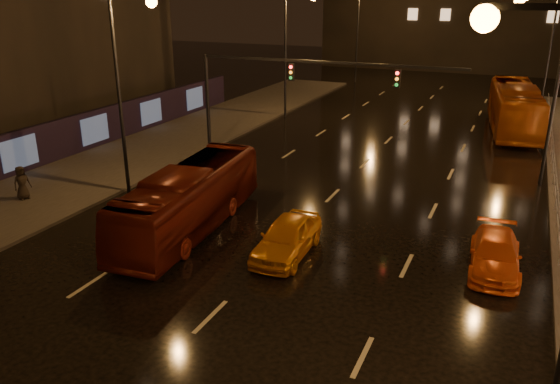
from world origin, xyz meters
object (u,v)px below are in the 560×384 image
object	(u,v)px
bus_curb	(514,108)
pedestrian_c	(22,183)
bus_red	(190,199)
taxi_far	(495,254)
taxi_near	(287,237)

from	to	relation	value
bus_curb	pedestrian_c	bearing A→B (deg)	-136.77
bus_red	bus_curb	xyz separation A→B (m)	(11.95, 24.85, 0.31)
taxi_far	pedestrian_c	xyz separation A→B (m)	(-21.60, -1.98, 0.35)
taxi_near	pedestrian_c	size ratio (longest dim) A/B	2.64
bus_red	taxi_far	xyz separation A→B (m)	(12.29, 1.42, -0.77)
bus_red	bus_curb	distance (m)	27.58
taxi_far	pedestrian_c	distance (m)	21.69
bus_red	bus_curb	world-z (taller)	bus_curb
bus_red	taxi_far	size ratio (longest dim) A/B	2.33
bus_red	bus_curb	bearing A→B (deg)	58.63
bus_curb	taxi_near	size ratio (longest dim) A/B	2.80
bus_red	taxi_near	bearing A→B (deg)	-12.59
bus_red	taxi_far	distance (m)	12.39
taxi_near	bus_red	bearing A→B (deg)	170.80
bus_curb	taxi_near	xyz separation A→B (m)	(-7.17, -25.43, -0.97)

